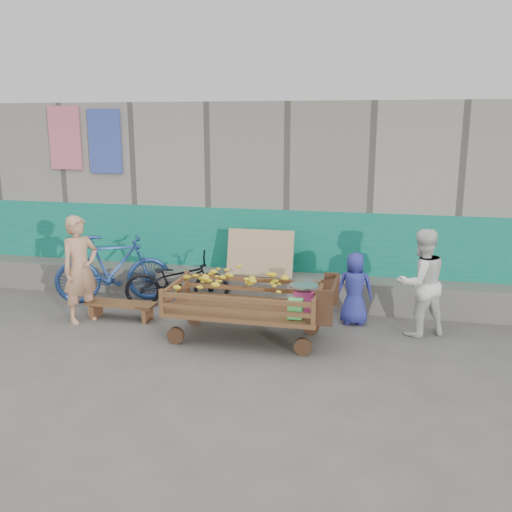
% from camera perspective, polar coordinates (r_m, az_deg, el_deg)
% --- Properties ---
extents(ground, '(80.00, 80.00, 0.00)m').
position_cam_1_polar(ground, '(6.77, -6.39, -10.36)').
color(ground, '#514F49').
rests_on(ground, ground).
extents(building_wall, '(12.00, 3.50, 3.00)m').
position_cam_1_polar(building_wall, '(10.18, 1.06, 6.30)').
color(building_wall, gray).
rests_on(building_wall, ground).
extents(banana_cart, '(2.10, 0.96, 0.90)m').
position_cam_1_polar(banana_cart, '(7.17, -1.42, -3.73)').
color(banana_cart, brown).
rests_on(banana_cart, ground).
extents(bench, '(0.98, 0.29, 0.24)m').
position_cam_1_polar(bench, '(8.23, -13.31, -4.96)').
color(bench, brown).
rests_on(bench, ground).
extents(vendor_man, '(0.57, 0.64, 1.48)m').
position_cam_1_polar(vendor_man, '(8.14, -17.16, -1.28)').
color(vendor_man, tan).
rests_on(vendor_man, ground).
extents(woman, '(0.85, 0.80, 1.40)m').
position_cam_1_polar(woman, '(7.59, 16.17, -2.57)').
color(woman, white).
rests_on(woman, ground).
extents(child, '(0.51, 0.36, 1.00)m').
position_cam_1_polar(child, '(7.86, 9.83, -3.21)').
color(child, navy).
rests_on(child, ground).
extents(bicycle_dark, '(1.63, 0.98, 0.81)m').
position_cam_1_polar(bicycle_dark, '(8.56, -7.92, -2.42)').
color(bicycle_dark, black).
rests_on(bicycle_dark, ground).
extents(bicycle_blue, '(1.80, 1.14, 1.05)m').
position_cam_1_polar(bicycle_blue, '(8.95, -14.10, -1.23)').
color(bicycle_blue, '#26468B').
rests_on(bicycle_blue, ground).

